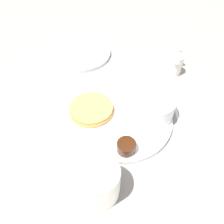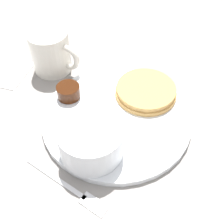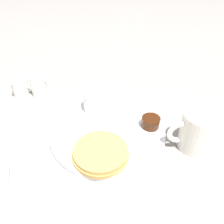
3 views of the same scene
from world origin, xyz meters
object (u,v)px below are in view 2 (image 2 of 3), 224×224
(plate, at_px, (116,117))
(coffee_mug, at_px, (51,52))
(fork, at_px, (74,191))
(bowl, at_px, (91,139))

(plate, relative_size, coffee_mug, 2.48)
(plate, distance_m, fork, 0.15)
(bowl, relative_size, fork, 0.72)
(coffee_mug, bearing_deg, fork, 110.76)
(coffee_mug, distance_m, fork, 0.30)
(coffee_mug, bearing_deg, plate, 139.87)
(bowl, relative_size, coffee_mug, 0.95)
(bowl, distance_m, fork, 0.08)
(plate, height_order, fork, plate)
(plate, relative_size, fork, 1.88)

